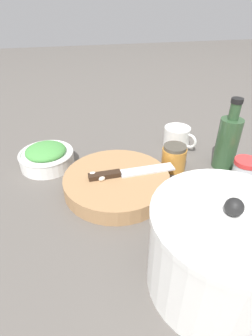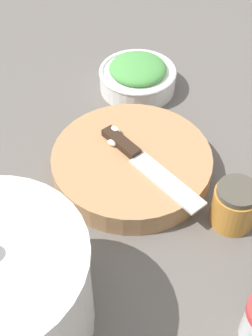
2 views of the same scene
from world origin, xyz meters
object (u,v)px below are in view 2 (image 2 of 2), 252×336
Objects in this scene: garlic_cloves at (116,136)px; honey_jar at (235,205)px; cutting_board at (132,163)px; chef_knife at (144,162)px; herb_bowl at (138,76)px.

honey_jar reaches higher than garlic_cloves.
cutting_board is 0.04m from chef_knife.
honey_jar is (-0.16, -0.05, -0.01)m from chef_knife.
garlic_cloves is (0.05, -0.00, 0.03)m from cutting_board.
herb_bowl reaches higher than chef_knife.
herb_bowl is at bearing -42.40° from cutting_board.
honey_jar is (-0.18, -0.06, 0.02)m from cutting_board.
garlic_cloves is at bearing 12.79° from honey_jar.
cutting_board is at bearing 17.28° from honey_jar.
chef_knife is 0.17m from honey_jar.
chef_knife is at bearing 142.16° from herb_bowl.
chef_knife is at bearing 19.37° from honey_jar.
chef_knife is (-0.03, -0.00, 0.03)m from cutting_board.
garlic_cloves is at bearing -5.34° from cutting_board.
cutting_board is 3.63× the size of honey_jar.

